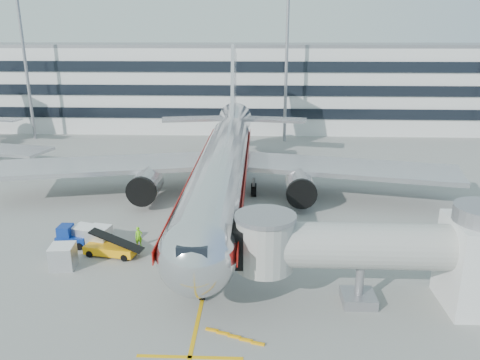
{
  "coord_description": "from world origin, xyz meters",
  "views": [
    {
      "loc": [
        3.72,
        -35.84,
        17.23
      ],
      "look_at": [
        1.96,
        6.59,
        4.0
      ],
      "focal_mm": 35.0,
      "sensor_mm": 36.0,
      "label": 1
    }
  ],
  "objects_px": {
    "cargo_container_left": "(63,257)",
    "cargo_container_right": "(83,235)",
    "main_jet": "(223,163)",
    "ramp_worker": "(139,237)",
    "belt_loader": "(111,249)",
    "cargo_container_front": "(99,237)",
    "baggage_tug": "(70,237)"
  },
  "relations": [
    {
      "from": "belt_loader",
      "to": "baggage_tug",
      "type": "height_order",
      "value": "belt_loader"
    },
    {
      "from": "main_jet",
      "to": "ramp_worker",
      "type": "xyz_separation_m",
      "value": [
        -6.37,
        -11.56,
        -3.37
      ]
    },
    {
      "from": "main_jet",
      "to": "ramp_worker",
      "type": "relative_size",
      "value": 29.58
    },
    {
      "from": "main_jet",
      "to": "ramp_worker",
      "type": "distance_m",
      "value": 13.63
    },
    {
      "from": "cargo_container_front",
      "to": "baggage_tug",
      "type": "bearing_deg",
      "value": 176.65
    },
    {
      "from": "belt_loader",
      "to": "cargo_container_front",
      "type": "distance_m",
      "value": 2.03
    },
    {
      "from": "ramp_worker",
      "to": "main_jet",
      "type": "bearing_deg",
      "value": 35.76
    },
    {
      "from": "cargo_container_right",
      "to": "cargo_container_front",
      "type": "bearing_deg",
      "value": -21.25
    },
    {
      "from": "main_jet",
      "to": "baggage_tug",
      "type": "bearing_deg",
      "value": -135.84
    },
    {
      "from": "main_jet",
      "to": "cargo_container_left",
      "type": "distance_m",
      "value": 19.54
    },
    {
      "from": "belt_loader",
      "to": "cargo_container_left",
      "type": "height_order",
      "value": "belt_loader"
    },
    {
      "from": "baggage_tug",
      "to": "cargo_container_right",
      "type": "xyz_separation_m",
      "value": [
        0.93,
        0.48,
        0.03
      ]
    },
    {
      "from": "cargo_container_left",
      "to": "belt_loader",
      "type": "bearing_deg",
      "value": 36.79
    },
    {
      "from": "main_jet",
      "to": "baggage_tug",
      "type": "distance_m",
      "value": 17.3
    },
    {
      "from": "belt_loader",
      "to": "baggage_tug",
      "type": "relative_size",
      "value": 1.81
    },
    {
      "from": "main_jet",
      "to": "cargo_container_front",
      "type": "relative_size",
      "value": 25.25
    },
    {
      "from": "main_jet",
      "to": "cargo_container_right",
      "type": "bearing_deg",
      "value": -134.73
    },
    {
      "from": "baggage_tug",
      "to": "cargo_container_front",
      "type": "height_order",
      "value": "baggage_tug"
    },
    {
      "from": "belt_loader",
      "to": "baggage_tug",
      "type": "xyz_separation_m",
      "value": [
        -3.94,
        1.59,
        0.21
      ]
    },
    {
      "from": "cargo_container_right",
      "to": "ramp_worker",
      "type": "xyz_separation_m",
      "value": [
        4.86,
        -0.22,
        0.02
      ]
    },
    {
      "from": "main_jet",
      "to": "cargo_container_right",
      "type": "height_order",
      "value": "main_jet"
    },
    {
      "from": "cargo_container_left",
      "to": "ramp_worker",
      "type": "distance_m",
      "value": 6.34
    },
    {
      "from": "cargo_container_front",
      "to": "main_jet",
      "type": "bearing_deg",
      "value": 51.2
    },
    {
      "from": "belt_loader",
      "to": "ramp_worker",
      "type": "bearing_deg",
      "value": 44.89
    },
    {
      "from": "belt_loader",
      "to": "cargo_container_left",
      "type": "relative_size",
      "value": 2.33
    },
    {
      "from": "ramp_worker",
      "to": "cargo_container_right",
      "type": "bearing_deg",
      "value": 152.0
    },
    {
      "from": "main_jet",
      "to": "belt_loader",
      "type": "height_order",
      "value": "main_jet"
    },
    {
      "from": "baggage_tug",
      "to": "cargo_container_front",
      "type": "distance_m",
      "value": 2.55
    },
    {
      "from": "cargo_container_right",
      "to": "cargo_container_front",
      "type": "xyz_separation_m",
      "value": [
        1.61,
        -0.63,
        0.08
      ]
    },
    {
      "from": "cargo_container_left",
      "to": "cargo_container_right",
      "type": "distance_m",
      "value": 4.31
    },
    {
      "from": "main_jet",
      "to": "baggage_tug",
      "type": "height_order",
      "value": "main_jet"
    },
    {
      "from": "cargo_container_left",
      "to": "cargo_container_front",
      "type": "distance_m",
      "value": 4.02
    }
  ]
}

